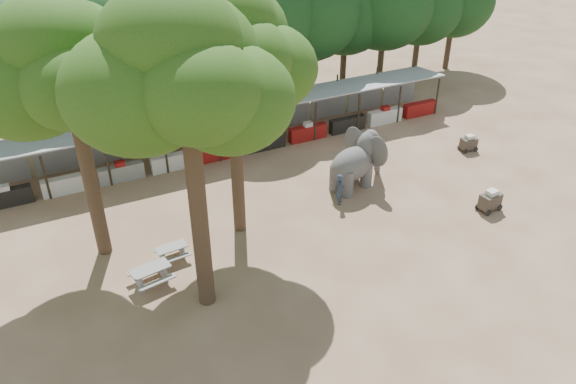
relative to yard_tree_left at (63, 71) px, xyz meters
name	(u,v)px	position (x,y,z in m)	size (l,w,h in m)	color
ground	(364,286)	(9.13, -7.19, -8.20)	(100.00, 100.00, 0.00)	brown
vendor_stalls	(237,129)	(9.13, 6.65, -7.02)	(28.00, 2.99, 2.80)	gray
yard_tree_left	(63,71)	(0.00, 0.00, 0.00)	(7.10, 6.90, 11.02)	#332316
yard_tree_center	(179,74)	(3.00, -5.00, 1.01)	(7.10, 6.90, 12.04)	#332316
yard_tree_back	(225,47)	(6.00, -1.00, 0.34)	(7.10, 6.90, 11.36)	#332316
backdrop_trees	(202,33)	(9.13, 11.81, -2.69)	(46.46, 5.95, 8.33)	#332316
elephant	(358,161)	(13.12, -0.17, -6.76)	(3.88, 2.85, 2.88)	#494646
handler	(340,189)	(11.41, -1.36, -7.38)	(0.59, 0.39, 1.64)	#26384C
picnic_table_near	(151,273)	(1.45, -3.23, -7.69)	(1.80, 1.67, 0.79)	gray
picnic_table_far	(172,251)	(2.65, -2.05, -7.77)	(1.42, 1.30, 0.66)	gray
cart_front	(490,200)	(17.68, -5.10, -7.65)	(1.22, 0.87, 1.12)	#322920
cart_back	(469,143)	(21.13, 0.32, -7.72)	(1.06, 0.75, 0.98)	#322920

